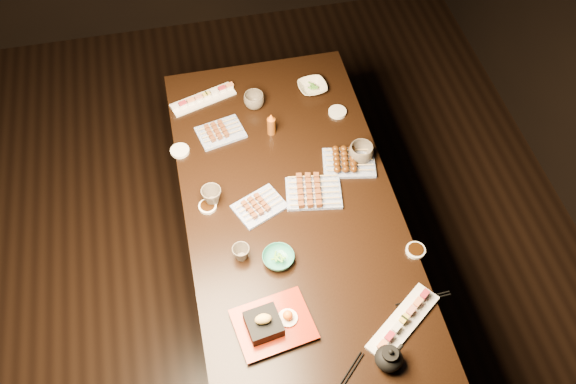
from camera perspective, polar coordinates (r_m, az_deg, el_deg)
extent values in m
plane|color=black|center=(3.24, -5.23, -13.59)|extent=(5.00, 5.00, 0.00)
cube|color=black|center=(3.05, 0.20, -5.18)|extent=(1.13, 1.90, 0.75)
imported|color=#287B66|center=(2.56, -0.86, -5.91)|extent=(0.18, 0.18, 0.04)
imported|color=#F6EAC9|center=(3.18, 2.18, 9.29)|extent=(0.15, 0.15, 0.03)
imported|color=brown|center=(2.57, -4.19, -5.41)|extent=(0.09, 0.09, 0.07)
imported|color=brown|center=(2.87, 6.52, 3.47)|extent=(0.11, 0.11, 0.09)
imported|color=brown|center=(2.73, -6.80, -0.35)|extent=(0.09, 0.09, 0.08)
imported|color=brown|center=(3.08, -3.03, 8.12)|extent=(0.10, 0.10, 0.08)
cylinder|color=#6D350E|center=(2.95, -1.50, 6.08)|extent=(0.05, 0.05, 0.12)
cylinder|color=white|center=(2.74, -7.15, -1.28)|extent=(0.09, 0.09, 0.01)
cylinder|color=white|center=(3.08, 4.41, 7.11)|extent=(0.11, 0.11, 0.02)
cylinder|color=white|center=(2.65, 11.27, -5.11)|extent=(0.09, 0.09, 0.01)
cylinder|color=white|center=(2.95, -9.59, 3.63)|extent=(0.10, 0.10, 0.02)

